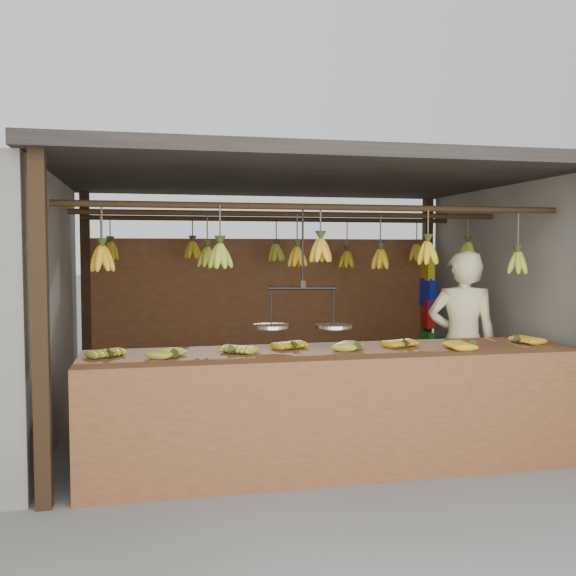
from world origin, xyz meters
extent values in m
plane|color=#5B5B57|center=(0.00, 0.00, 0.00)|extent=(80.00, 80.00, 0.00)
cube|color=black|center=(-2.00, -1.50, 1.15)|extent=(0.10, 0.10, 2.30)
cube|color=black|center=(-2.00, 1.50, 1.15)|extent=(0.10, 0.10, 2.30)
cube|color=black|center=(2.00, 1.50, 1.15)|extent=(0.10, 0.10, 2.30)
cube|color=black|center=(0.00, 0.00, 2.35)|extent=(4.30, 3.30, 0.10)
cylinder|color=black|center=(0.00, -1.00, 2.00)|extent=(4.00, 0.05, 0.05)
cylinder|color=black|center=(0.00, 0.00, 2.00)|extent=(4.00, 0.05, 0.05)
cylinder|color=black|center=(0.00, 1.00, 2.00)|extent=(4.00, 0.05, 0.05)
cube|color=brown|center=(0.00, 1.50, 0.90)|extent=(4.00, 0.06, 1.80)
cube|color=brown|center=(0.07, -1.10, 0.86)|extent=(3.80, 0.84, 0.08)
cube|color=brown|center=(0.07, -1.52, 0.45)|extent=(3.80, 0.04, 0.90)
cube|color=black|center=(-1.73, -1.47, 0.41)|extent=(0.07, 0.07, 0.82)
cube|color=black|center=(1.87, -1.47, 0.41)|extent=(0.07, 0.07, 0.82)
cube|color=black|center=(-1.73, -0.73, 0.41)|extent=(0.07, 0.07, 0.82)
cube|color=black|center=(1.87, -0.73, 0.41)|extent=(0.07, 0.07, 0.82)
ellipsoid|color=#92A523|center=(-1.58, -1.13, 0.93)|extent=(0.28, 0.30, 0.06)
ellipsoid|color=#92A523|center=(-1.14, -1.21, 0.93)|extent=(0.30, 0.29, 0.06)
ellipsoid|color=#92A523|center=(-0.72, -1.15, 0.93)|extent=(0.29, 0.30, 0.06)
ellipsoid|color=gold|center=(-0.23, -1.03, 0.93)|extent=(0.26, 0.29, 0.06)
ellipsoid|color=#92A523|center=(0.24, -1.14, 0.93)|extent=(0.30, 0.28, 0.06)
ellipsoid|color=gold|center=(0.65, -1.12, 0.93)|extent=(0.25, 0.29, 0.06)
ellipsoid|color=gold|center=(1.12, -1.26, 0.93)|extent=(0.25, 0.19, 0.06)
ellipsoid|color=gold|center=(1.64, -1.10, 0.93)|extent=(0.27, 0.23, 0.06)
ellipsoid|color=gold|center=(-1.65, -0.96, 1.61)|extent=(0.16, 0.16, 0.28)
ellipsoid|color=#92A523|center=(-0.80, -1.03, 1.63)|extent=(0.16, 0.16, 0.28)
ellipsoid|color=gold|center=(-0.02, -0.97, 1.67)|extent=(0.16, 0.16, 0.28)
ellipsoid|color=gold|center=(0.86, -1.02, 1.65)|extent=(0.16, 0.16, 0.28)
ellipsoid|color=#92A523|center=(1.68, -0.99, 1.56)|extent=(0.16, 0.16, 0.28)
ellipsoid|color=gold|center=(-1.73, 0.00, 1.62)|extent=(0.16, 0.16, 0.28)
ellipsoid|color=#92A523|center=(-0.81, 0.01, 1.61)|extent=(0.16, 0.16, 0.28)
ellipsoid|color=gold|center=(0.01, -0.04, 1.61)|extent=(0.16, 0.16, 0.28)
ellipsoid|color=gold|center=(0.82, -0.04, 1.58)|extent=(0.16, 0.16, 0.28)
ellipsoid|color=#92A523|center=(1.74, 0.00, 1.66)|extent=(0.16, 0.16, 0.28)
ellipsoid|color=gold|center=(-1.71, 1.05, 1.66)|extent=(0.16, 0.16, 0.28)
ellipsoid|color=gold|center=(-0.87, 1.03, 1.67)|extent=(0.16, 0.16, 0.28)
ellipsoid|color=#92A523|center=(0.03, 1.05, 1.64)|extent=(0.16, 0.16, 0.28)
ellipsoid|color=gold|center=(0.83, 1.03, 1.57)|extent=(0.16, 0.16, 0.28)
ellipsoid|color=gold|center=(1.66, 1.04, 1.64)|extent=(0.16, 0.16, 0.28)
cylinder|color=black|center=(-0.17, -1.00, 1.69)|extent=(0.02, 0.02, 0.63)
cylinder|color=black|center=(-0.17, -1.00, 1.37)|extent=(0.52, 0.13, 0.02)
cylinder|color=silver|center=(-0.40, -0.95, 1.07)|extent=(0.28, 0.28, 0.02)
cylinder|color=silver|center=(0.07, -1.05, 1.07)|extent=(0.28, 0.28, 0.02)
imported|color=beige|center=(1.43, -0.52, 0.83)|extent=(0.71, 0.58, 1.67)
cube|color=yellow|center=(1.94, 1.35, 1.48)|extent=(0.08, 0.26, 0.34)
cube|color=#1426BF|center=(1.94, 1.35, 1.16)|extent=(0.08, 0.26, 0.34)
cube|color=red|center=(1.94, 1.35, 0.91)|extent=(0.08, 0.26, 0.34)
cube|color=#199926|center=(1.94, 1.35, 0.52)|extent=(0.08, 0.26, 0.34)
camera|label=1|loc=(-1.32, -5.79, 1.66)|focal=40.00mm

